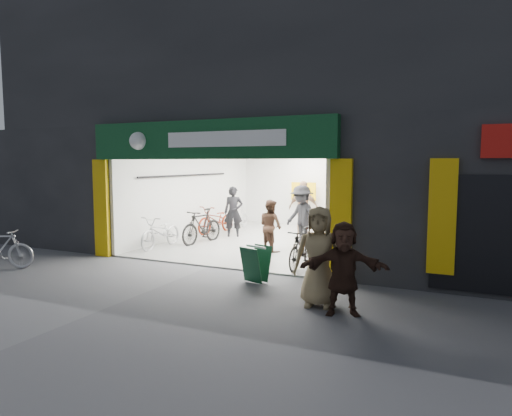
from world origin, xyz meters
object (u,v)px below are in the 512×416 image
Objects in this scene: bike_left_front at (161,232)px; pedestrian_near at (319,256)px; bike_right_front at (302,248)px; sandwich_board at (256,263)px; parked_bike at (0,249)px.

pedestrian_near is at bearing -31.02° from bike_left_front.
bike_left_front is 4.66m from bike_right_front.
sandwich_board is at bearing -104.33° from bike_right_front.
parked_bike is at bearing -149.11° from sandwich_board.
sandwich_board is (-1.65, 0.94, -0.46)m from pedestrian_near.
sandwich_board is at bearing 140.77° from pedestrian_near.
pedestrian_near is at bearing -110.67° from parked_bike.
bike_right_front is 2.84m from pedestrian_near.
parked_bike is 2.13× the size of sandwich_board.
bike_left_front is 6.66m from pedestrian_near.
bike_left_front is at bearing 168.46° from sandwich_board.
bike_left_front is 4.19m from parked_bike.
bike_right_front reaches higher than bike_left_front.
parked_bike is 7.72m from pedestrian_near.
bike_left_front is 4.75m from sandwich_board.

